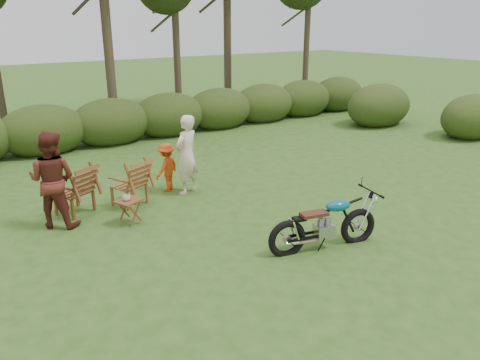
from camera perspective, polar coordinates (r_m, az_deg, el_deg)
ground at (r=7.90m, az=8.40°, el=-8.80°), size 80.00×80.00×0.00m
tree_line at (r=15.70m, az=-15.75°, el=18.85°), size 22.52×11.62×8.14m
motorcycle at (r=8.12m, az=10.02°, el=-8.08°), size 2.02×1.17×1.09m
lawn_chair_right at (r=10.05m, az=-13.21°, el=-2.88°), size 0.88×0.88×0.99m
lawn_chair_left at (r=9.91m, az=-19.33°, el=-3.79°), size 0.93×0.93×1.01m
side_table at (r=9.02m, az=-13.30°, el=-3.80°), size 0.58×0.54×0.48m
cup at (r=8.90m, az=-13.67°, el=-2.12°), size 0.18×0.18×0.11m
adult_a at (r=10.48m, az=-6.35°, el=-1.55°), size 0.75×0.63×1.75m
adult_b at (r=9.46m, az=-21.26°, el=-5.13°), size 1.11×1.08×1.80m
child at (r=10.71m, az=-8.77°, el=-1.21°), size 0.81×0.69×1.08m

